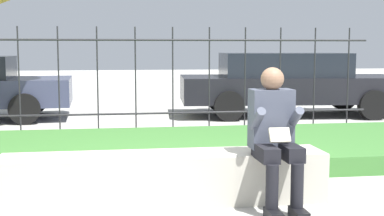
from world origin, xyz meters
name	(u,v)px	position (x,y,z in m)	size (l,w,h in m)	color
ground_plane	(189,202)	(0.00, 0.00, 0.00)	(60.00, 60.00, 0.00)	#B2AFA8
stone_bench	(165,181)	(-0.22, 0.00, 0.21)	(3.00, 0.51, 0.47)	#B7B2A3
person_seated_reader	(275,132)	(0.73, -0.29, 0.70)	(0.42, 0.73, 1.27)	black
grass_berm	(167,150)	(0.00, 2.01, 0.11)	(9.40, 2.61, 0.22)	#3D7533
iron_fence	(154,79)	(0.00, 3.97, 0.93)	(7.40, 0.03, 1.78)	#232326
car_parked_right	(289,82)	(3.05, 6.14, 0.71)	(4.84, 2.25, 1.33)	black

